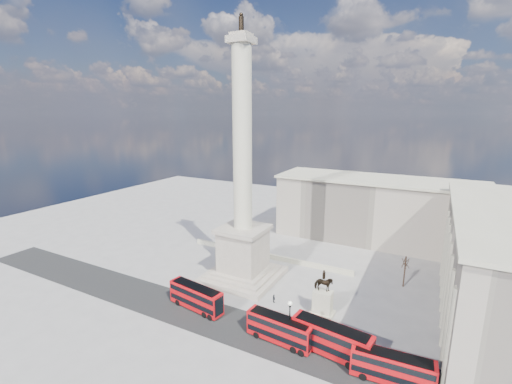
{
  "coord_description": "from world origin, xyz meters",
  "views": [
    {
      "loc": [
        32.4,
        -50.85,
        32.75
      ],
      "look_at": [
        3.72,
        3.46,
        18.68
      ],
      "focal_mm": 24.0,
      "sensor_mm": 36.0,
      "label": 1
    }
  ],
  "objects_px": {
    "nelsons_column": "(243,217)",
    "pedestrian_standing": "(336,332)",
    "red_bus_c": "(393,368)",
    "pedestrian_walking": "(276,320)",
    "victorian_lamp": "(290,320)",
    "red_bus_b": "(280,329)",
    "red_bus_d": "(332,340)",
    "red_bus_a": "(196,297)",
    "equestrian_statue": "(323,299)",
    "pedestrian_crossing": "(274,298)"
  },
  "relations": [
    {
      "from": "red_bus_b",
      "to": "pedestrian_walking",
      "type": "relative_size",
      "value": 6.41
    },
    {
      "from": "pedestrian_standing",
      "to": "victorian_lamp",
      "type": "bearing_deg",
      "value": 7.76
    },
    {
      "from": "victorian_lamp",
      "to": "equestrian_statue",
      "type": "height_order",
      "value": "equestrian_statue"
    },
    {
      "from": "red_bus_c",
      "to": "red_bus_d",
      "type": "bearing_deg",
      "value": 166.68
    },
    {
      "from": "red_bus_c",
      "to": "pedestrian_walking",
      "type": "distance_m",
      "value": 18.37
    },
    {
      "from": "red_bus_a",
      "to": "nelsons_column",
      "type": "bearing_deg",
      "value": 92.87
    },
    {
      "from": "red_bus_a",
      "to": "equestrian_statue",
      "type": "relative_size",
      "value": 1.35
    },
    {
      "from": "red_bus_d",
      "to": "pedestrian_crossing",
      "type": "bearing_deg",
      "value": 153.57
    },
    {
      "from": "pedestrian_standing",
      "to": "pedestrian_walking",
      "type": "bearing_deg",
      "value": -26.48
    },
    {
      "from": "victorian_lamp",
      "to": "equestrian_statue",
      "type": "relative_size",
      "value": 0.87
    },
    {
      "from": "nelsons_column",
      "to": "equestrian_statue",
      "type": "bearing_deg",
      "value": -16.2
    },
    {
      "from": "nelsons_column",
      "to": "red_bus_b",
      "type": "distance_m",
      "value": 23.89
    },
    {
      "from": "red_bus_b",
      "to": "pedestrian_walking",
      "type": "height_order",
      "value": "red_bus_b"
    },
    {
      "from": "red_bus_d",
      "to": "pedestrian_standing",
      "type": "bearing_deg",
      "value": 104.99
    },
    {
      "from": "red_bus_a",
      "to": "red_bus_b",
      "type": "distance_m",
      "value": 16.21
    },
    {
      "from": "red_bus_c",
      "to": "pedestrian_standing",
      "type": "height_order",
      "value": "red_bus_c"
    },
    {
      "from": "victorian_lamp",
      "to": "red_bus_b",
      "type": "bearing_deg",
      "value": -176.57
    },
    {
      "from": "equestrian_statue",
      "to": "pedestrian_standing",
      "type": "height_order",
      "value": "equestrian_statue"
    },
    {
      "from": "red_bus_a",
      "to": "equestrian_statue",
      "type": "distance_m",
      "value": 21.33
    },
    {
      "from": "victorian_lamp",
      "to": "pedestrian_standing",
      "type": "height_order",
      "value": "victorian_lamp"
    },
    {
      "from": "red_bus_a",
      "to": "red_bus_b",
      "type": "bearing_deg",
      "value": 3.3
    },
    {
      "from": "red_bus_a",
      "to": "red_bus_d",
      "type": "distance_m",
      "value": 23.61
    },
    {
      "from": "red_bus_b",
      "to": "victorian_lamp",
      "type": "xyz_separation_m",
      "value": [
        1.44,
        0.09,
        1.96
      ]
    },
    {
      "from": "red_bus_c",
      "to": "pedestrian_standing",
      "type": "bearing_deg",
      "value": 142.47
    },
    {
      "from": "pedestrian_walking",
      "to": "victorian_lamp",
      "type": "bearing_deg",
      "value": -53.04
    },
    {
      "from": "red_bus_b",
      "to": "equestrian_statue",
      "type": "relative_size",
      "value": 1.28
    },
    {
      "from": "pedestrian_walking",
      "to": "pedestrian_standing",
      "type": "xyz_separation_m",
      "value": [
        9.17,
        1.46,
        -0.04
      ]
    },
    {
      "from": "red_bus_a",
      "to": "pedestrian_crossing",
      "type": "height_order",
      "value": "red_bus_a"
    },
    {
      "from": "nelsons_column",
      "to": "red_bus_d",
      "type": "distance_m",
      "value": 28.64
    },
    {
      "from": "victorian_lamp",
      "to": "pedestrian_standing",
      "type": "distance_m",
      "value": 8.18
    },
    {
      "from": "red_bus_c",
      "to": "victorian_lamp",
      "type": "distance_m",
      "value": 14.22
    },
    {
      "from": "red_bus_a",
      "to": "pedestrian_walking",
      "type": "xyz_separation_m",
      "value": [
        13.86,
        2.42,
        -1.44
      ]
    },
    {
      "from": "nelsons_column",
      "to": "equestrian_statue",
      "type": "relative_size",
      "value": 6.26
    },
    {
      "from": "nelsons_column",
      "to": "pedestrian_crossing",
      "type": "height_order",
      "value": "nelsons_column"
    },
    {
      "from": "equestrian_statue",
      "to": "pedestrian_walking",
      "type": "relative_size",
      "value": 5.02
    },
    {
      "from": "equestrian_statue",
      "to": "red_bus_d",
      "type": "bearing_deg",
      "value": -65.88
    },
    {
      "from": "nelsons_column",
      "to": "pedestrian_standing",
      "type": "xyz_separation_m",
      "value": [
        21.78,
        -10.04,
        -12.16
      ]
    },
    {
      "from": "red_bus_a",
      "to": "pedestrian_crossing",
      "type": "distance_m",
      "value": 13.6
    },
    {
      "from": "red_bus_c",
      "to": "equestrian_statue",
      "type": "distance_m",
      "value": 16.13
    },
    {
      "from": "equestrian_statue",
      "to": "nelsons_column",
      "type": "bearing_deg",
      "value": 163.8
    },
    {
      "from": "nelsons_column",
      "to": "red_bus_a",
      "type": "xyz_separation_m",
      "value": [
        -1.25,
        -13.92,
        -10.68
      ]
    },
    {
      "from": "victorian_lamp",
      "to": "pedestrian_standing",
      "type": "bearing_deg",
      "value": 43.29
    },
    {
      "from": "red_bus_a",
      "to": "victorian_lamp",
      "type": "distance_m",
      "value": 17.74
    },
    {
      "from": "red_bus_d",
      "to": "pedestrian_walking",
      "type": "height_order",
      "value": "red_bus_d"
    },
    {
      "from": "red_bus_c",
      "to": "pedestrian_standing",
      "type": "relative_size",
      "value": 6.57
    },
    {
      "from": "red_bus_a",
      "to": "red_bus_b",
      "type": "height_order",
      "value": "red_bus_a"
    },
    {
      "from": "red_bus_d",
      "to": "equestrian_statue",
      "type": "bearing_deg",
      "value": 121.74
    },
    {
      "from": "red_bus_a",
      "to": "pedestrian_standing",
      "type": "height_order",
      "value": "red_bus_a"
    },
    {
      "from": "nelsons_column",
      "to": "pedestrian_standing",
      "type": "bearing_deg",
      "value": -24.74
    },
    {
      "from": "nelsons_column",
      "to": "red_bus_d",
      "type": "bearing_deg",
      "value": -32.92
    }
  ]
}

